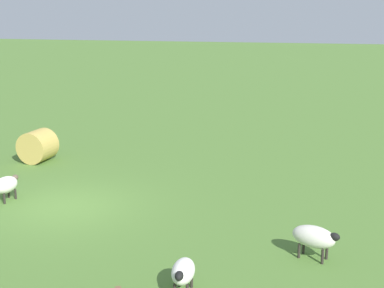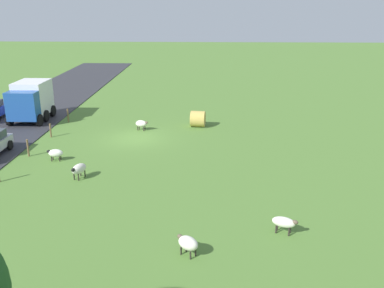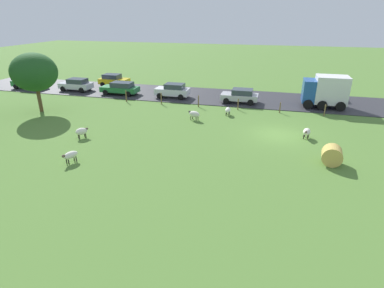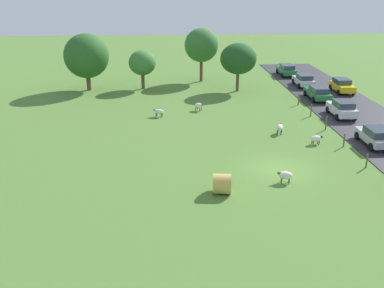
{
  "view_description": "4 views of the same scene",
  "coord_description": "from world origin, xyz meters",
  "px_view_note": "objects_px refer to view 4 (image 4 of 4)",
  "views": [
    {
      "loc": [
        14.79,
        7.28,
        6.11
      ],
      "look_at": [
        -5.93,
        2.69,
        0.71
      ],
      "focal_mm": 50.95,
      "sensor_mm": 36.0,
      "label": 1
    },
    {
      "loc": [
        -5.23,
        29.61,
        9.58
      ],
      "look_at": [
        -4.35,
        4.72,
        1.21
      ],
      "focal_mm": 39.53,
      "sensor_mm": 36.0,
      "label": 2
    },
    {
      "loc": [
        -24.36,
        0.83,
        9.09
      ],
      "look_at": [
        -6.28,
        5.58,
        1.18
      ],
      "focal_mm": 28.84,
      "sensor_mm": 36.0,
      "label": 3
    },
    {
      "loc": [
        -8.02,
        -27.77,
        12.76
      ],
      "look_at": [
        -6.05,
        2.67,
        1.08
      ],
      "focal_mm": 40.4,
      "sensor_mm": 36.0,
      "label": 4
    }
  ],
  "objects_px": {
    "sheep_3": "(285,175)",
    "car_4": "(342,108)",
    "sheep_2": "(199,106)",
    "sheep_4": "(316,138)",
    "car_5": "(377,136)",
    "car_6": "(318,92)",
    "car_1": "(342,85)",
    "car_2": "(286,70)",
    "tree_0": "(142,63)",
    "sheep_0": "(280,127)",
    "tree_2": "(238,59)",
    "sheep_1": "(159,112)",
    "tree_3": "(86,56)",
    "tree_1": "(201,45)",
    "hay_bale_0": "(222,184)",
    "car_3": "(304,80)"
  },
  "relations": [
    {
      "from": "sheep_3",
      "to": "car_2",
      "type": "xyz_separation_m",
      "value": [
        9.24,
        33.67,
        0.34
      ]
    },
    {
      "from": "tree_0",
      "to": "car_1",
      "type": "bearing_deg",
      "value": -8.49
    },
    {
      "from": "sheep_4",
      "to": "car_5",
      "type": "bearing_deg",
      "value": -7.54
    },
    {
      "from": "car_2",
      "to": "car_4",
      "type": "relative_size",
      "value": 1.11
    },
    {
      "from": "hay_bale_0",
      "to": "car_4",
      "type": "bearing_deg",
      "value": 47.87
    },
    {
      "from": "tree_0",
      "to": "car_4",
      "type": "distance_m",
      "value": 24.06
    },
    {
      "from": "sheep_0",
      "to": "tree_1",
      "type": "distance_m",
      "value": 22.27
    },
    {
      "from": "sheep_2",
      "to": "tree_3",
      "type": "xyz_separation_m",
      "value": [
        -12.7,
        9.74,
        3.62
      ]
    },
    {
      "from": "sheep_3",
      "to": "car_3",
      "type": "bearing_deg",
      "value": 70.38
    },
    {
      "from": "car_2",
      "to": "tree_0",
      "type": "bearing_deg",
      "value": -162.17
    },
    {
      "from": "sheep_3",
      "to": "car_4",
      "type": "relative_size",
      "value": 0.27
    },
    {
      "from": "sheep_1",
      "to": "car_1",
      "type": "relative_size",
      "value": 0.3
    },
    {
      "from": "car_4",
      "to": "sheep_4",
      "type": "bearing_deg",
      "value": -124.76
    },
    {
      "from": "car_2",
      "to": "sheep_0",
      "type": "bearing_deg",
      "value": -106.52
    },
    {
      "from": "car_3",
      "to": "sheep_0",
      "type": "bearing_deg",
      "value": -113.41
    },
    {
      "from": "sheep_2",
      "to": "sheep_4",
      "type": "xyz_separation_m",
      "value": [
        8.87,
        -10.29,
        -0.04
      ]
    },
    {
      "from": "sheep_2",
      "to": "tree_1",
      "type": "relative_size",
      "value": 0.15
    },
    {
      "from": "sheep_1",
      "to": "tree_2",
      "type": "height_order",
      "value": "tree_2"
    },
    {
      "from": "tree_1",
      "to": "tree_2",
      "type": "xyz_separation_m",
      "value": [
        3.93,
        -5.64,
        -0.82
      ]
    },
    {
      "from": "car_4",
      "to": "car_5",
      "type": "height_order",
      "value": "car_4"
    },
    {
      "from": "sheep_1",
      "to": "sheep_2",
      "type": "height_order",
      "value": "sheep_2"
    },
    {
      "from": "hay_bale_0",
      "to": "car_1",
      "type": "height_order",
      "value": "car_1"
    },
    {
      "from": "car_3",
      "to": "car_6",
      "type": "bearing_deg",
      "value": -93.2
    },
    {
      "from": "sheep_0",
      "to": "sheep_2",
      "type": "bearing_deg",
      "value": 131.11
    },
    {
      "from": "car_6",
      "to": "tree_1",
      "type": "bearing_deg",
      "value": 140.24
    },
    {
      "from": "sheep_2",
      "to": "car_1",
      "type": "distance_m",
      "value": 18.9
    },
    {
      "from": "car_6",
      "to": "car_1",
      "type": "bearing_deg",
      "value": 37.12
    },
    {
      "from": "tree_1",
      "to": "car_4",
      "type": "height_order",
      "value": "tree_1"
    },
    {
      "from": "car_4",
      "to": "sheep_0",
      "type": "bearing_deg",
      "value": -148.8
    },
    {
      "from": "car_5",
      "to": "car_6",
      "type": "height_order",
      "value": "same"
    },
    {
      "from": "tree_1",
      "to": "tree_3",
      "type": "relative_size",
      "value": 1.02
    },
    {
      "from": "hay_bale_0",
      "to": "car_1",
      "type": "bearing_deg",
      "value": 54.64
    },
    {
      "from": "sheep_2",
      "to": "car_2",
      "type": "relative_size",
      "value": 0.24
    },
    {
      "from": "car_5",
      "to": "car_6",
      "type": "relative_size",
      "value": 0.88
    },
    {
      "from": "tree_1",
      "to": "car_5",
      "type": "xyz_separation_m",
      "value": [
        12.22,
        -24.67,
        -3.89
      ]
    },
    {
      "from": "sheep_4",
      "to": "car_1",
      "type": "relative_size",
      "value": 0.26
    },
    {
      "from": "car_1",
      "to": "car_2",
      "type": "bearing_deg",
      "value": 112.2
    },
    {
      "from": "sheep_0",
      "to": "car_2",
      "type": "height_order",
      "value": "car_2"
    },
    {
      "from": "tree_2",
      "to": "car_2",
      "type": "relative_size",
      "value": 1.32
    },
    {
      "from": "sheep_0",
      "to": "car_4",
      "type": "distance_m",
      "value": 8.56
    },
    {
      "from": "sheep_3",
      "to": "hay_bale_0",
      "type": "distance_m",
      "value": 4.59
    },
    {
      "from": "tree_1",
      "to": "car_4",
      "type": "relative_size",
      "value": 1.76
    },
    {
      "from": "sheep_0",
      "to": "tree_2",
      "type": "distance_m",
      "value": 16.02
    },
    {
      "from": "tree_2",
      "to": "car_4",
      "type": "xyz_separation_m",
      "value": [
        8.53,
        -11.19,
        -3.01
      ]
    },
    {
      "from": "tree_3",
      "to": "car_6",
      "type": "distance_m",
      "value": 27.34
    },
    {
      "from": "hay_bale_0",
      "to": "tree_3",
      "type": "bearing_deg",
      "value": 114.31
    },
    {
      "from": "car_2",
      "to": "car_6",
      "type": "relative_size",
      "value": 0.96
    },
    {
      "from": "car_2",
      "to": "car_3",
      "type": "bearing_deg",
      "value": -86.58
    },
    {
      "from": "sheep_0",
      "to": "car_2",
      "type": "xyz_separation_m",
      "value": [
        7.12,
        23.99,
        0.29
      ]
    },
    {
      "from": "car_3",
      "to": "car_4",
      "type": "distance_m",
      "value": 12.92
    }
  ]
}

